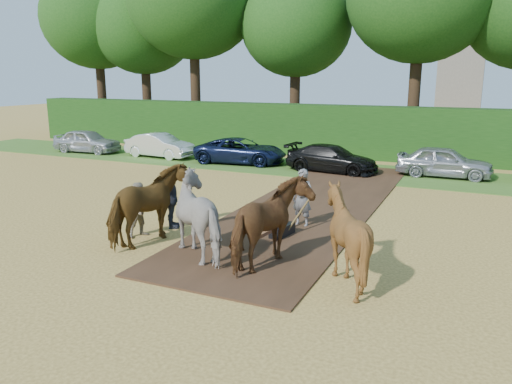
{
  "coord_description": "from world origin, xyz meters",
  "views": [
    {
      "loc": [
        6.97,
        -10.3,
        4.75
      ],
      "look_at": [
        1.1,
        2.62,
        1.4
      ],
      "focal_mm": 35.0,
      "sensor_mm": 36.0,
      "label": 1
    }
  ],
  "objects_px": {
    "spectator_near": "(141,210)",
    "parked_cars": "(339,157)",
    "plough_team": "(240,219)",
    "spectator_far": "(172,199)"
  },
  "relations": [
    {
      "from": "spectator_near",
      "to": "parked_cars",
      "type": "relative_size",
      "value": 0.05
    },
    {
      "from": "plough_team",
      "to": "parked_cars",
      "type": "bearing_deg",
      "value": 94.05
    },
    {
      "from": "spectator_far",
      "to": "parked_cars",
      "type": "height_order",
      "value": "spectator_far"
    },
    {
      "from": "parked_cars",
      "to": "spectator_far",
      "type": "bearing_deg",
      "value": -101.23
    },
    {
      "from": "spectator_near",
      "to": "plough_team",
      "type": "distance_m",
      "value": 3.63
    },
    {
      "from": "spectator_far",
      "to": "plough_team",
      "type": "height_order",
      "value": "plough_team"
    },
    {
      "from": "spectator_far",
      "to": "plough_team",
      "type": "bearing_deg",
      "value": -142.24
    },
    {
      "from": "spectator_near",
      "to": "plough_team",
      "type": "xyz_separation_m",
      "value": [
        3.58,
        -0.53,
        0.28
      ]
    },
    {
      "from": "plough_team",
      "to": "parked_cars",
      "type": "relative_size",
      "value": 0.21
    },
    {
      "from": "spectator_far",
      "to": "plough_team",
      "type": "relative_size",
      "value": 0.24
    }
  ]
}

